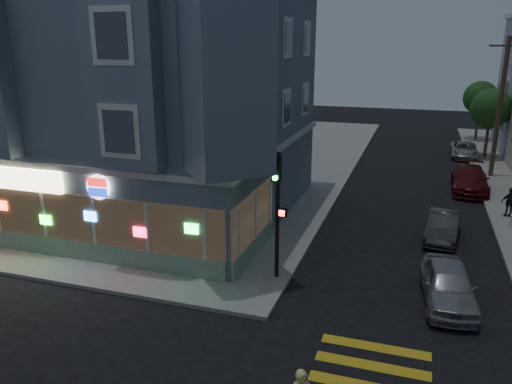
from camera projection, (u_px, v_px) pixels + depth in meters
The scene contains 13 objects.
ground at pixel (155, 338), 15.35m from camera, with size 120.00×120.00×0.00m, color black.
sidewalk_nw at pixel (148, 154), 40.29m from camera, with size 33.00×42.00×0.15m, color gray.
corner_building at pixel (151, 102), 25.47m from camera, with size 14.60×14.60×11.40m.
utility_pole at pixel (500, 106), 32.21m from camera, with size 2.20×0.30×9.00m.
street_tree_near at pixel (491, 108), 37.86m from camera, with size 3.00×3.00×5.30m.
street_tree_far at pixel (480, 98), 45.13m from camera, with size 3.00×3.00×5.30m.
pedestrian_b at pixel (510, 202), 25.49m from camera, with size 0.88×0.37×1.51m, color black.
parked_car_a at pixel (448, 285), 17.23m from camera, with size 1.67×4.15×1.41m, color #A3A5AB.
parked_car_b at pixel (443, 227), 22.88m from camera, with size 1.34×3.83×1.26m, color #36393B.
parked_car_c at pixel (470, 179), 30.38m from camera, with size 2.07×5.08×1.47m, color #5E1517.
parked_car_d at pixel (464, 150), 39.41m from camera, with size 1.98×4.29×1.19m, color #A9ADB4.
traffic_signal at pixel (277, 195), 18.06m from camera, with size 0.57×0.54×4.85m.
fire_hydrant at pixel (512, 221), 23.89m from camera, with size 0.44×0.26×0.77m.
Camera 1 is at (7.15, -11.76, 8.73)m, focal length 35.00 mm.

